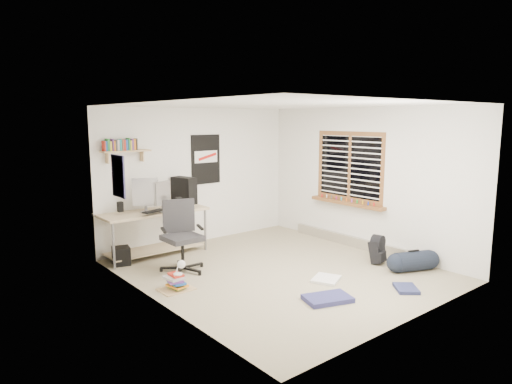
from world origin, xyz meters
TOP-DOWN VIEW (x-y plane):
  - floor at (0.00, 0.00)m, footprint 4.00×4.50m
  - ceiling at (0.00, 0.00)m, footprint 4.00×4.50m
  - back_wall at (0.00, 2.25)m, footprint 4.00×0.01m
  - left_wall at (-2.00, 0.00)m, footprint 0.01×4.50m
  - right_wall at (2.00, 0.00)m, footprint 0.01×4.50m
  - desk at (-1.09, 2.00)m, footprint 1.85×0.93m
  - monitor_left at (-1.26, 1.88)m, footprint 0.41×0.30m
  - monitor_right at (-1.02, 1.77)m, footprint 0.36×0.21m
  - pc_tower at (-0.47, 2.00)m, footprint 0.31×0.49m
  - keyboard at (-1.23, 1.67)m, footprint 0.42×0.26m
  - speaker_left at (-1.65, 2.00)m, footprint 0.08×0.08m
  - speaker_right at (-0.77, 1.67)m, footprint 0.12×0.12m
  - office_chair at (-1.15, 0.91)m, footprint 0.90×0.90m
  - wall_shelf at (-1.45, 2.14)m, footprint 0.80×0.22m
  - poster_back_wall at (0.15, 2.23)m, footprint 0.62×0.03m
  - poster_left_wall at (-1.99, 1.20)m, footprint 0.02×0.42m
  - window at (1.95, 0.30)m, footprint 0.10×1.50m
  - baseboard_heater at (1.96, 0.30)m, footprint 0.08×2.50m
  - backpack at (1.46, -0.73)m, footprint 0.30×0.26m
  - duffel_bag at (1.59, -1.29)m, footprint 0.39×0.39m
  - tshirt at (0.24, -0.74)m, footprint 0.52×0.49m
  - jeans_a at (-0.30, -1.26)m, footprint 0.68×0.54m
  - jeans_b at (0.80, -1.69)m, footprint 0.45×0.46m
  - book_stack at (-1.61, 0.30)m, footprint 0.47×0.39m
  - desk_lamp at (-1.59, 0.28)m, footprint 0.12×0.21m
  - subwoofer at (-1.75, 1.81)m, footprint 0.32×0.32m

SIDE VIEW (x-z plane):
  - floor at x=0.00m, z-range -0.01..0.00m
  - tshirt at x=0.24m, z-range 0.00..0.04m
  - jeans_b at x=0.80m, z-range 0.00..0.05m
  - jeans_a at x=-0.30m, z-range 0.00..0.06m
  - baseboard_heater at x=1.96m, z-range 0.00..0.18m
  - duffel_bag at x=1.59m, z-range -0.16..0.44m
  - subwoofer at x=-1.75m, z-range -0.01..0.29m
  - book_stack at x=-1.61m, z-range -0.01..0.31m
  - backpack at x=1.46m, z-range 0.02..0.38m
  - desk at x=-1.09m, z-range -0.04..0.77m
  - desk_lamp at x=-1.59m, z-range 0.28..0.48m
  - office_chair at x=-1.15m, z-range -0.05..1.03m
  - keyboard at x=-1.23m, z-range 0.82..0.84m
  - speaker_left at x=-1.65m, z-range 0.82..0.98m
  - speaker_right at x=-0.77m, z-range 0.82..1.00m
  - monitor_right at x=-1.02m, z-range 0.82..1.21m
  - monitor_left at x=-1.26m, z-range 0.82..1.27m
  - pc_tower at x=-0.47m, z-range 0.82..1.29m
  - back_wall at x=0.00m, z-range 0.00..2.50m
  - left_wall at x=-2.00m, z-range 0.00..2.50m
  - right_wall at x=2.00m, z-range 0.00..2.50m
  - window at x=1.95m, z-range 0.82..2.08m
  - poster_left_wall at x=-1.99m, z-range 1.20..1.80m
  - poster_back_wall at x=0.15m, z-range 1.09..2.01m
  - wall_shelf at x=-1.45m, z-range 1.66..1.90m
  - ceiling at x=0.00m, z-range 2.50..2.51m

